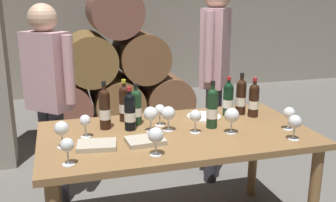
{
  "coord_description": "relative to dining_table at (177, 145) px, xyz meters",
  "views": [
    {
      "loc": [
        -0.7,
        -2.22,
        1.61
      ],
      "look_at": [
        0.0,
        0.2,
        0.91
      ],
      "focal_mm": 41.79,
      "sensor_mm": 36.0,
      "label": 1
    }
  ],
  "objects": [
    {
      "name": "sommelier_presenting",
      "position": [
        0.57,
        0.75,
        0.37
      ],
      "size": [
        0.34,
        0.41,
        1.72
      ],
      "color": "#383842",
      "rests_on": "ground_plane"
    },
    {
      "name": "wine_bottle_3",
      "position": [
        0.25,
        0.02,
        0.23
      ],
      "size": [
        0.07,
        0.07,
        0.31
      ],
      "color": "#19381E",
      "rests_on": "dining_table"
    },
    {
      "name": "dining_table",
      "position": [
        0.0,
        0.0,
        0.0
      ],
      "size": [
        1.7,
        0.9,
        0.76
      ],
      "color": "olive",
      "rests_on": "ground_plane"
    },
    {
      "name": "barrel_stack",
      "position": [
        0.0,
        2.6,
        -0.01
      ],
      "size": [
        1.86,
        0.9,
        1.69
      ],
      "color": "brown",
      "rests_on": "ground_plane"
    },
    {
      "name": "wine_glass_3",
      "position": [
        -0.16,
        0.05,
        0.21
      ],
      "size": [
        0.09,
        0.09,
        0.16
      ],
      "color": "white",
      "rests_on": "dining_table"
    },
    {
      "name": "wine_glass_1",
      "position": [
        0.63,
        -0.32,
        0.2
      ],
      "size": [
        0.08,
        0.08,
        0.15
      ],
      "color": "white",
      "rests_on": "dining_table"
    },
    {
      "name": "wine_glass_5",
      "position": [
        -0.56,
        0.06,
        0.19
      ],
      "size": [
        0.07,
        0.07,
        0.14
      ],
      "color": "white",
      "rests_on": "dining_table"
    },
    {
      "name": "wine_bottle_4",
      "position": [
        0.62,
        0.16,
        0.21
      ],
      "size": [
        0.07,
        0.07,
        0.28
      ],
      "color": "black",
      "rests_on": "dining_table"
    },
    {
      "name": "taster_seated_left",
      "position": [
        -0.77,
        0.72,
        0.25
      ],
      "size": [
        0.38,
        0.36,
        1.54
      ],
      "color": "#383842",
      "rests_on": "ground_plane"
    },
    {
      "name": "wine_glass_2",
      "position": [
        0.11,
        -0.05,
        0.2
      ],
      "size": [
        0.08,
        0.08,
        0.15
      ],
      "color": "white",
      "rests_on": "dining_table"
    },
    {
      "name": "wine_bottle_6",
      "position": [
        -0.42,
        0.19,
        0.23
      ],
      "size": [
        0.07,
        0.07,
        0.31
      ],
      "color": "black",
      "rests_on": "dining_table"
    },
    {
      "name": "wine_glass_4",
      "position": [
        0.7,
        -0.15,
        0.2
      ],
      "size": [
        0.08,
        0.08,
        0.15
      ],
      "color": "white",
      "rests_on": "dining_table"
    },
    {
      "name": "wine_bottle_1",
      "position": [
        -0.27,
        0.12,
        0.21
      ],
      "size": [
        0.07,
        0.07,
        0.28
      ],
      "color": "black",
      "rests_on": "dining_table"
    },
    {
      "name": "cellar_back_wall",
      "position": [
        0.0,
        4.2,
        0.73
      ],
      "size": [
        10.0,
        0.24,
        2.8
      ],
      "primitive_type": "cube",
      "color": "gray",
      "rests_on": "ground_plane"
    },
    {
      "name": "tasting_notebook",
      "position": [
        -0.51,
        -0.12,
        0.11
      ],
      "size": [
        0.24,
        0.19,
        0.03
      ],
      "primitive_type": "cube",
      "rotation": [
        0.0,
        0.0,
        -0.15
      ],
      "color": "#B2A893",
      "rests_on": "dining_table"
    },
    {
      "name": "wine_bottle_2",
      "position": [
        -0.21,
        0.22,
        0.21
      ],
      "size": [
        0.07,
        0.07,
        0.28
      ],
      "color": "#19381E",
      "rests_on": "dining_table"
    },
    {
      "name": "wine_bottle_5",
      "position": [
        0.46,
        0.23,
        0.21
      ],
      "size": [
        0.07,
        0.07,
        0.28
      ],
      "color": "black",
      "rests_on": "dining_table"
    },
    {
      "name": "leather_ledger",
      "position": [
        -0.23,
        -0.13,
        0.11
      ],
      "size": [
        0.23,
        0.17,
        0.03
      ],
      "primitive_type": "cube",
      "rotation": [
        0.0,
        0.0,
        0.07
      ],
      "color": "#B2A893",
      "rests_on": "dining_table"
    },
    {
      "name": "wine_glass_8",
      "position": [
        0.32,
        -0.12,
        0.21
      ],
      "size": [
        0.09,
        0.09,
        0.17
      ],
      "color": "white",
      "rests_on": "dining_table"
    },
    {
      "name": "wine_bottle_0",
      "position": [
        -0.28,
        0.32,
        0.22
      ],
      "size": [
        0.07,
        0.07,
        0.29
      ],
      "color": "black",
      "rests_on": "dining_table"
    },
    {
      "name": "wine_bottle_7",
      "position": [
        0.56,
        0.24,
        0.22
      ],
      "size": [
        0.07,
        0.07,
        0.3
      ],
      "color": "black",
      "rests_on": "dining_table"
    },
    {
      "name": "wine_glass_9",
      "position": [
        -0.05,
        0.04,
        0.2
      ],
      "size": [
        0.09,
        0.09,
        0.16
      ],
      "color": "white",
      "rests_on": "dining_table"
    },
    {
      "name": "wine_glass_10",
      "position": [
        -0.07,
        0.15,
        0.19
      ],
      "size": [
        0.07,
        0.07,
        0.15
      ],
      "color": "white",
      "rests_on": "dining_table"
    },
    {
      "name": "wine_glass_0",
      "position": [
        -0.7,
        -0.07,
        0.2
      ],
      "size": [
        0.08,
        0.08,
        0.16
      ],
      "color": "white",
      "rests_on": "dining_table"
    },
    {
      "name": "wine_glass_6",
      "position": [
        -0.68,
        -0.32,
        0.19
      ],
      "size": [
        0.07,
        0.07,
        0.15
      ],
      "color": "white",
      "rests_on": "dining_table"
    },
    {
      "name": "wine_glass_7",
      "position": [
        -0.22,
        -0.32,
        0.2
      ],
      "size": [
        0.09,
        0.09,
        0.16
      ],
      "color": "white",
      "rests_on": "dining_table"
    },
    {
      "name": "serving_plate",
      "position": [
        0.27,
        0.23,
        0.1
      ],
      "size": [
        0.24,
        0.24,
        0.01
      ],
      "primitive_type": "cylinder",
      "color": "white",
      "rests_on": "dining_table"
    }
  ]
}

